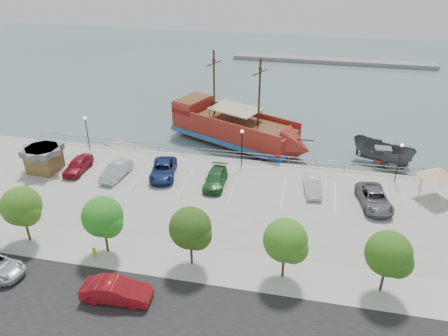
# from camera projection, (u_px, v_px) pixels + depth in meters

# --- Properties ---
(ground) EXTENTS (160.00, 160.00, 0.00)m
(ground) POSITION_uv_depth(u_px,v_px,m) (230.00, 205.00, 42.72)
(ground) COLOR #526367
(street) EXTENTS (100.00, 8.00, 0.04)m
(street) POSITION_uv_depth(u_px,v_px,m) (182.00, 326.00, 28.52)
(street) COLOR black
(street) RESTS_ON land_slab
(sidewalk) EXTENTS (100.00, 4.00, 0.05)m
(sidewalk) POSITION_uv_depth(u_px,v_px,m) (204.00, 265.00, 33.66)
(sidewalk) COLOR #ADAA9F
(sidewalk) RESTS_ON land_slab
(seawall_railing) EXTENTS (50.00, 0.06, 1.00)m
(seawall_railing) POSITION_uv_depth(u_px,v_px,m) (244.00, 156.00, 48.67)
(seawall_railing) COLOR slate
(seawall_railing) RESTS_ON land_slab
(far_shore) EXTENTS (40.00, 3.00, 0.80)m
(far_shore) POSITION_uv_depth(u_px,v_px,m) (332.00, 61.00, 87.85)
(far_shore) COLOR gray
(far_shore) RESTS_ON ground
(pirate_ship) EXTENTS (18.88, 11.97, 11.81)m
(pirate_ship) POSITION_uv_depth(u_px,v_px,m) (243.00, 132.00, 53.39)
(pirate_ship) COLOR maroon
(pirate_ship) RESTS_ON ground
(patrol_boat) EXTENTS (7.58, 5.89, 2.78)m
(patrol_boat) POSITION_uv_depth(u_px,v_px,m) (382.00, 155.00, 49.22)
(patrol_boat) COLOR #464A4F
(patrol_boat) RESTS_ON ground
(speedboat) EXTENTS (6.47, 7.70, 1.37)m
(speedboat) POSITION_uv_depth(u_px,v_px,m) (391.00, 161.00, 49.37)
(speedboat) COLOR silver
(speedboat) RESTS_ON ground
(dock_west) EXTENTS (7.49, 4.62, 0.41)m
(dock_west) POSITION_uv_depth(u_px,v_px,m) (132.00, 150.00, 53.06)
(dock_west) COLOR gray
(dock_west) RESTS_ON ground
(dock_mid) EXTENTS (8.12, 3.80, 0.45)m
(dock_mid) POSITION_uv_depth(u_px,v_px,m) (306.00, 167.00, 49.23)
(dock_mid) COLOR slate
(dock_mid) RESTS_ON ground
(dock_east) EXTENTS (6.83, 3.65, 0.38)m
(dock_east) POSITION_uv_depth(u_px,v_px,m) (384.00, 174.00, 47.72)
(dock_east) COLOR slate
(dock_east) RESTS_ON ground
(shed) EXTENTS (3.47, 3.47, 2.69)m
(shed) POSITION_uv_depth(u_px,v_px,m) (44.00, 158.00, 46.26)
(shed) COLOR brown
(shed) RESTS_ON land_slab
(canopy_tent) EXTENTS (5.11, 5.11, 3.59)m
(canopy_tent) POSITION_uv_depth(u_px,v_px,m) (441.00, 169.00, 40.73)
(canopy_tent) COLOR slate
(canopy_tent) RESTS_ON land_slab
(street_sedan) EXTENTS (4.97, 2.01, 1.61)m
(street_sedan) POSITION_uv_depth(u_px,v_px,m) (116.00, 291.00, 30.17)
(street_sedan) COLOR maroon
(street_sedan) RESTS_ON street
(fire_hydrant) EXTENTS (0.29, 0.29, 0.84)m
(fire_hydrant) POSITION_uv_depth(u_px,v_px,m) (94.00, 252.00, 34.35)
(fire_hydrant) COLOR gold
(fire_hydrant) RESTS_ON sidewalk
(lamp_post_left) EXTENTS (0.36, 0.36, 4.28)m
(lamp_post_left) POSITION_uv_depth(u_px,v_px,m) (86.00, 127.00, 49.67)
(lamp_post_left) COLOR black
(lamp_post_left) RESTS_ON land_slab
(lamp_post_mid) EXTENTS (0.36, 0.36, 4.28)m
(lamp_post_mid) POSITION_uv_depth(u_px,v_px,m) (242.00, 141.00, 46.39)
(lamp_post_mid) COLOR black
(lamp_post_mid) RESTS_ON land_slab
(lamp_post_right) EXTENTS (0.36, 0.36, 4.28)m
(lamp_post_right) POSITION_uv_depth(u_px,v_px,m) (400.00, 156.00, 43.48)
(lamp_post_right) COLOR black
(lamp_post_right) RESTS_ON land_slab
(tree_b) EXTENTS (3.30, 3.20, 5.00)m
(tree_b) POSITION_uv_depth(u_px,v_px,m) (23.00, 208.00, 34.72)
(tree_b) COLOR #473321
(tree_b) RESTS_ON sidewalk
(tree_c) EXTENTS (3.30, 3.20, 5.00)m
(tree_c) POSITION_uv_depth(u_px,v_px,m) (104.00, 218.00, 33.44)
(tree_c) COLOR #473321
(tree_c) RESTS_ON sidewalk
(tree_d) EXTENTS (3.30, 3.20, 5.00)m
(tree_d) POSITION_uv_depth(u_px,v_px,m) (192.00, 230.00, 32.17)
(tree_d) COLOR #473321
(tree_d) RESTS_ON sidewalk
(tree_e) EXTENTS (3.30, 3.20, 5.00)m
(tree_e) POSITION_uv_depth(u_px,v_px,m) (287.00, 242.00, 30.89)
(tree_e) COLOR #473321
(tree_e) RESTS_ON sidewalk
(tree_f) EXTENTS (3.30, 3.20, 5.00)m
(tree_f) POSITION_uv_depth(u_px,v_px,m) (391.00, 256.00, 29.62)
(tree_f) COLOR #473321
(tree_f) RESTS_ON sidewalk
(parked_car_a) EXTENTS (1.79, 4.43, 1.51)m
(parked_car_a) POSITION_uv_depth(u_px,v_px,m) (78.00, 165.00, 46.38)
(parked_car_a) COLOR maroon
(parked_car_a) RESTS_ON land_slab
(parked_car_b) EXTENTS (2.07, 4.66, 1.49)m
(parked_car_b) POSITION_uv_depth(u_px,v_px,m) (116.00, 171.00, 45.29)
(parked_car_b) COLOR #B0B9C3
(parked_car_b) RESTS_ON land_slab
(parked_car_c) EXTENTS (3.46, 5.69, 1.48)m
(parked_car_c) POSITION_uv_depth(u_px,v_px,m) (163.00, 170.00, 45.45)
(parked_car_c) COLOR navy
(parked_car_c) RESTS_ON land_slab
(parked_car_d) EXTENTS (2.10, 4.90, 1.41)m
(parked_car_d) POSITION_uv_depth(u_px,v_px,m) (216.00, 179.00, 43.87)
(parked_car_d) COLOR #295F2C
(parked_car_d) RESTS_ON land_slab
(parked_car_f) EXTENTS (2.02, 4.36, 1.39)m
(parked_car_f) POSITION_uv_depth(u_px,v_px,m) (313.00, 185.00, 42.82)
(parked_car_f) COLOR white
(parked_car_f) RESTS_ON land_slab
(parked_car_g) EXTENTS (3.48, 5.79, 1.50)m
(parked_car_g) POSITION_uv_depth(u_px,v_px,m) (374.00, 199.00, 40.58)
(parked_car_g) COLOR #5D5D64
(parked_car_g) RESTS_ON land_slab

